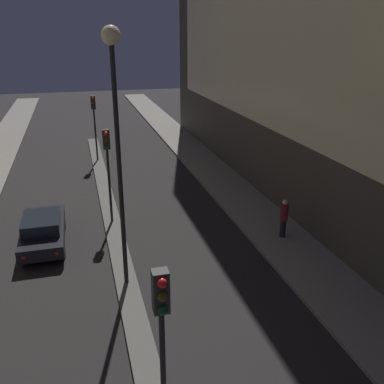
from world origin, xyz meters
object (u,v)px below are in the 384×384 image
traffic_light_mid (107,155)px  pedestrian_on_right_sidewalk (284,217)px  traffic_light_near (162,325)px  traffic_light_far (94,114)px  street_lamp (116,110)px  car_left_lane (43,229)px

traffic_light_mid → pedestrian_on_right_sidewalk: traffic_light_mid is taller
traffic_light_near → traffic_light_far: same height
traffic_light_far → street_lamp: street_lamp is taller
car_left_lane → traffic_light_far: bearing=75.8°
traffic_light_far → street_lamp: size_ratio=0.51×
traffic_light_far → traffic_light_mid: bearing=-90.0°
traffic_light_mid → street_lamp: size_ratio=0.51×
street_lamp → car_left_lane: street_lamp is taller
traffic_light_near → traffic_light_mid: same height
traffic_light_near → car_left_lane: bearing=105.5°
street_lamp → traffic_light_far: bearing=90.0°
car_left_lane → pedestrian_on_right_sidewalk: 10.62m
traffic_light_mid → traffic_light_near: bearing=-90.0°
traffic_light_mid → street_lamp: street_lamp is taller
street_lamp → traffic_light_mid: bearing=90.0°
traffic_light_far → street_lamp: bearing=-90.0°
traffic_light_mid → car_left_lane: traffic_light_mid is taller
traffic_light_near → traffic_light_far: (0.00, 23.38, 0.00)m
traffic_light_mid → car_left_lane: bearing=-156.0°
traffic_light_mid → street_lamp: 6.35m
traffic_light_near → traffic_light_far: bearing=90.0°
traffic_light_near → pedestrian_on_right_sidewalk: bearing=50.5°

